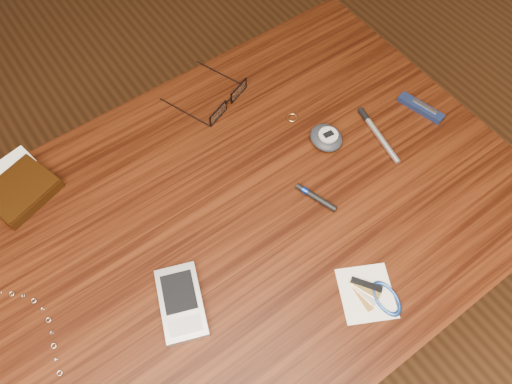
{
  "coord_description": "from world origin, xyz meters",
  "views": [
    {
      "loc": [
        -0.23,
        -0.35,
        1.53
      ],
      "look_at": [
        0.04,
        0.02,
        0.76
      ],
      "focal_mm": 35.0,
      "sensor_mm": 36.0,
      "label": 1
    }
  ],
  "objects_px": {
    "desk": "(246,237)",
    "pda_phone": "(181,303)",
    "silver_pen": "(375,131)",
    "wallet_and_card": "(21,190)",
    "pedometer": "(326,137)",
    "eyeglasses": "(225,101)",
    "notepad_keys": "(376,296)",
    "pocket_knife": "(421,108)"
  },
  "relations": [
    {
      "from": "wallet_and_card",
      "to": "eyeglasses",
      "type": "distance_m",
      "value": 0.42
    },
    {
      "from": "notepad_keys",
      "to": "silver_pen",
      "type": "distance_m",
      "value": 0.33
    },
    {
      "from": "desk",
      "to": "notepad_keys",
      "type": "distance_m",
      "value": 0.28
    },
    {
      "from": "eyeglasses",
      "to": "pedometer",
      "type": "height_order",
      "value": "same"
    },
    {
      "from": "pedometer",
      "to": "silver_pen",
      "type": "relative_size",
      "value": 0.53
    },
    {
      "from": "wallet_and_card",
      "to": "pocket_knife",
      "type": "relative_size",
      "value": 1.69
    },
    {
      "from": "wallet_and_card",
      "to": "notepad_keys",
      "type": "distance_m",
      "value": 0.65
    },
    {
      "from": "pda_phone",
      "to": "pocket_knife",
      "type": "relative_size",
      "value": 1.4
    },
    {
      "from": "wallet_and_card",
      "to": "eyeglasses",
      "type": "bearing_deg",
      "value": -5.73
    },
    {
      "from": "silver_pen",
      "to": "eyeglasses",
      "type": "bearing_deg",
      "value": 131.04
    },
    {
      "from": "pda_phone",
      "to": "eyeglasses",
      "type": "bearing_deg",
      "value": 46.4
    },
    {
      "from": "eyeglasses",
      "to": "notepad_keys",
      "type": "bearing_deg",
      "value": -93.02
    },
    {
      "from": "eyeglasses",
      "to": "notepad_keys",
      "type": "xyz_separation_m",
      "value": [
        -0.03,
        -0.48,
        -0.01
      ]
    },
    {
      "from": "desk",
      "to": "wallet_and_card",
      "type": "xyz_separation_m",
      "value": [
        -0.31,
        0.27,
        0.11
      ]
    },
    {
      "from": "pedometer",
      "to": "pocket_knife",
      "type": "height_order",
      "value": "pedometer"
    },
    {
      "from": "pda_phone",
      "to": "silver_pen",
      "type": "bearing_deg",
      "value": 8.76
    },
    {
      "from": "wallet_and_card",
      "to": "silver_pen",
      "type": "distance_m",
      "value": 0.67
    },
    {
      "from": "silver_pen",
      "to": "notepad_keys",
      "type": "bearing_deg",
      "value": -132.12
    },
    {
      "from": "pda_phone",
      "to": "silver_pen",
      "type": "distance_m",
      "value": 0.49
    },
    {
      "from": "desk",
      "to": "pda_phone",
      "type": "relative_size",
      "value": 7.19
    },
    {
      "from": "pocket_knife",
      "to": "notepad_keys",
      "type": "bearing_deg",
      "value": -144.94
    },
    {
      "from": "pocket_knife",
      "to": "wallet_and_card",
      "type": "bearing_deg",
      "value": 158.88
    },
    {
      "from": "pda_phone",
      "to": "notepad_keys",
      "type": "distance_m",
      "value": 0.31
    },
    {
      "from": "desk",
      "to": "eyeglasses",
      "type": "xyz_separation_m",
      "value": [
        0.11,
        0.23,
        0.11
      ]
    },
    {
      "from": "silver_pen",
      "to": "pda_phone",
      "type": "bearing_deg",
      "value": -171.24
    },
    {
      "from": "eyeglasses",
      "to": "pda_phone",
      "type": "distance_m",
      "value": 0.42
    },
    {
      "from": "wallet_and_card",
      "to": "pedometer",
      "type": "relative_size",
      "value": 2.24
    },
    {
      "from": "desk",
      "to": "notepad_keys",
      "type": "bearing_deg",
      "value": -71.11
    },
    {
      "from": "wallet_and_card",
      "to": "eyeglasses",
      "type": "relative_size",
      "value": 1.01
    },
    {
      "from": "eyeglasses",
      "to": "desk",
      "type": "bearing_deg",
      "value": -115.95
    },
    {
      "from": "eyeglasses",
      "to": "pda_phone",
      "type": "height_order",
      "value": "eyeglasses"
    },
    {
      "from": "pedometer",
      "to": "eyeglasses",
      "type": "bearing_deg",
      "value": 119.54
    },
    {
      "from": "pocket_knife",
      "to": "silver_pen",
      "type": "height_order",
      "value": "pocket_knife"
    },
    {
      "from": "eyeglasses",
      "to": "pedometer",
      "type": "xyz_separation_m",
      "value": [
        0.11,
        -0.19,
        -0.0
      ]
    },
    {
      "from": "desk",
      "to": "pda_phone",
      "type": "bearing_deg",
      "value": -156.75
    },
    {
      "from": "pedometer",
      "to": "wallet_and_card",
      "type": "bearing_deg",
      "value": 156.24
    },
    {
      "from": "wallet_and_card",
      "to": "pedometer",
      "type": "height_order",
      "value": "pedometer"
    },
    {
      "from": "notepad_keys",
      "to": "pedometer",
      "type": "bearing_deg",
      "value": 65.36
    },
    {
      "from": "wallet_and_card",
      "to": "pocket_knife",
      "type": "distance_m",
      "value": 0.78
    },
    {
      "from": "pedometer",
      "to": "pocket_knife",
      "type": "distance_m",
      "value": 0.21
    },
    {
      "from": "pda_phone",
      "to": "silver_pen",
      "type": "relative_size",
      "value": 0.99
    },
    {
      "from": "wallet_and_card",
      "to": "notepad_keys",
      "type": "relative_size",
      "value": 1.36
    }
  ]
}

